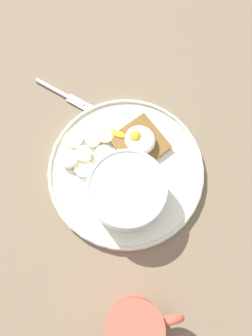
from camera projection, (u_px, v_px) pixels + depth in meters
ground_plane at (126, 174)px, 69.15cm from camera, size 120.00×120.00×2.00cm
plate at (126, 171)px, 67.42cm from camera, size 28.21×28.21×1.60cm
oatmeal_bowl at (127, 192)px, 63.07cm from camera, size 13.34×13.34×6.25cm
toast_slice at (140, 143)px, 68.04cm from camera, size 9.70×9.70×1.10cm
poached_egg at (139, 139)px, 66.40cm from camera, size 8.37×5.29×3.03cm
banana_slice_front at (73, 140)px, 68.23cm from camera, size 4.94×4.91×1.43cm
banana_slice_left at (83, 155)px, 67.25cm from camera, size 4.52×4.53×1.79cm
banana_slice_back at (104, 155)px, 67.49cm from camera, size 4.47×4.53×1.44cm
banana_slice_right at (92, 143)px, 68.13cm from camera, size 2.75×2.70×1.19cm
banana_slice_inner at (105, 135)px, 68.30cm from camera, size 4.18×4.08×1.83cm
banana_slice_outer at (84, 169)px, 66.82cm from camera, size 4.24×4.25×1.10cm
banana_slice_upper at (70, 159)px, 66.96cm from camera, size 3.86×3.70×1.93cm
coffee_mug at (136, 326)px, 56.92cm from camera, size 9.30×10.78×8.61cm
knife at (67, 97)px, 71.94cm from camera, size 14.31×4.35×0.80cm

